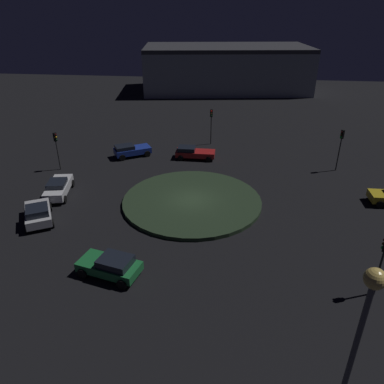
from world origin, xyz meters
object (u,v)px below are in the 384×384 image
(traffic_light_northeast, at_px, (341,142))
(streetlamp_south, at_px, (353,354))
(car_green, at_px, (111,265))
(car_red, at_px, (194,153))
(car_silver, at_px, (38,213))
(traffic_light_west, at_px, (56,144))
(traffic_light_north, at_px, (211,120))
(car_blue, at_px, (131,150))
(car_white, at_px, (58,187))
(traffic_light_southeast, at_px, (383,255))
(store_building, at_px, (226,68))

(traffic_light_northeast, relative_size, streetlamp_south, 0.45)
(car_green, bearing_deg, car_red, -84.22)
(car_silver, relative_size, streetlamp_south, 0.44)
(car_silver, xyz_separation_m, traffic_light_west, (-2.76, 10.24, 2.09))
(traffic_light_north, height_order, streetlamp_south, streetlamp_south)
(traffic_light_north, height_order, traffic_light_northeast, traffic_light_northeast)
(streetlamp_south, bearing_deg, traffic_light_northeast, 76.39)
(car_blue, xyz_separation_m, car_green, (4.08, -20.41, -0.01))
(car_green, height_order, traffic_light_northeast, traffic_light_northeast)
(car_white, xyz_separation_m, traffic_light_southeast, (24.55, -10.23, 2.12))
(car_silver, bearing_deg, car_green, -154.84)
(traffic_light_southeast, bearing_deg, traffic_light_north, -25.65)
(car_white, relative_size, car_green, 1.08)
(car_blue, height_order, car_green, car_green)
(car_silver, bearing_deg, traffic_light_west, -13.65)
(car_blue, height_order, traffic_light_west, traffic_light_west)
(traffic_light_west, distance_m, store_building, 44.45)
(traffic_light_west, relative_size, streetlamp_south, 0.41)
(car_red, bearing_deg, traffic_light_north, 72.58)
(car_green, xyz_separation_m, traffic_light_northeast, (18.36, 18.99, 2.37))
(car_red, height_order, traffic_light_northeast, traffic_light_northeast)
(car_white, height_order, streetlamp_south, streetlamp_south)
(car_red, bearing_deg, traffic_light_west, -160.43)
(car_white, relative_size, car_silver, 1.10)
(store_building, bearing_deg, car_blue, 67.70)
(car_silver, xyz_separation_m, traffic_light_north, (12.52, 19.87, 2.30))
(streetlamp_south, bearing_deg, car_white, 133.29)
(car_silver, distance_m, traffic_light_north, 23.59)
(car_green, xyz_separation_m, car_silver, (-7.81, 5.69, 0.04))
(car_red, xyz_separation_m, car_silver, (-10.91, -14.93, 0.10))
(traffic_light_north, bearing_deg, traffic_light_west, -55.50)
(traffic_light_west, height_order, streetlamp_south, streetlamp_south)
(car_red, height_order, traffic_light_southeast, traffic_light_southeast)
(car_red, distance_m, car_green, 20.85)
(car_green, relative_size, store_building, 0.13)
(traffic_light_northeast, distance_m, streetlamp_south, 30.36)
(car_green, height_order, streetlamp_south, streetlamp_south)
(car_blue, relative_size, store_building, 0.13)
(traffic_light_southeast, height_order, streetlamp_south, streetlamp_south)
(car_blue, xyz_separation_m, car_silver, (-3.73, -14.72, 0.03))
(car_blue, relative_size, traffic_light_northeast, 0.99)
(traffic_light_north, distance_m, store_building, 31.85)
(car_white, distance_m, streetlamp_south, 28.99)
(traffic_light_north, height_order, store_building, store_building)
(car_silver, distance_m, traffic_light_northeast, 29.44)
(store_building, bearing_deg, streetlamp_south, 87.04)
(traffic_light_southeast, xyz_separation_m, streetlamp_south, (-5.09, -10.43, 3.76))
(car_blue, distance_m, car_silver, 15.19)
(traffic_light_southeast, relative_size, store_building, 0.12)
(traffic_light_north, distance_m, traffic_light_northeast, 15.15)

